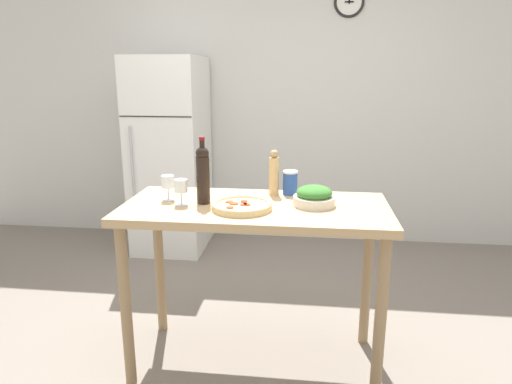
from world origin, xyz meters
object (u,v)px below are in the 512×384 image
Objects in this scene: wine_glass_far at (168,183)px; wine_bottle at (203,173)px; pepper_mill at (274,173)px; salad_bowl at (314,197)px; wine_glass_near at (181,187)px; refrigerator at (170,155)px; salt_canister at (290,183)px; homemade_pizza at (242,206)px.

wine_bottle is at bearing -10.99° from wine_glass_far.
pepper_mill is 1.17× the size of salad_bowl.
salad_bowl is (0.68, 0.07, -0.04)m from wine_glass_near.
wine_glass_near is 0.62× the size of salad_bowl.
pepper_mill is at bearing -54.35° from refrigerator.
wine_glass_near is 0.99× the size of salt_canister.
refrigerator is 1.83m from wine_glass_near.
wine_bottle is at bearing 157.79° from homemade_pizza.
homemade_pizza is at bearing -62.66° from refrigerator.
pepper_mill reaches higher than salt_canister.
pepper_mill is at bearing 29.65° from wine_glass_near.
salt_canister is at bearing 27.63° from wine_bottle.
wine_glass_far is 0.53× the size of pepper_mill.
wine_glass_near is 0.61m from salt_canister.
salt_canister is (0.44, 0.23, -0.09)m from wine_bottle.
wine_glass_far is at bearing -161.99° from pepper_mill.
refrigerator reaches higher than pepper_mill.
pepper_mill reaches higher than wine_glass_near.
wine_bottle is (0.70, -1.68, 0.22)m from refrigerator.
wine_glass_far is at bearing 178.92° from salad_bowl.
pepper_mill reaches higher than salad_bowl.
salad_bowl is (0.77, -0.01, -0.05)m from wine_glass_far.
salt_canister reaches higher than wine_glass_far.
wine_glass_far is (-0.20, 0.04, -0.07)m from wine_bottle.
refrigerator is at bearing 109.01° from wine_glass_near.
wine_glass_near is at bearing -70.99° from refrigerator.
refrigerator is 2.09m from salad_bowl.
wine_bottle is at bearing -152.37° from salt_canister.
wine_bottle is 2.59× the size of wine_glass_far.
salad_bowl is at bearing -52.50° from refrigerator.
pepper_mill is (1.05, -1.46, 0.18)m from refrigerator.
wine_glass_far is 0.77m from salad_bowl.
wine_glass_far is (0.50, -1.64, 0.15)m from refrigerator.
salad_bowl is (0.22, -0.19, -0.07)m from pepper_mill.
wine_bottle reaches higher than wine_glass_near.
wine_bottle is at bearing -177.54° from salad_bowl.
pepper_mill is at bearing 18.01° from wine_glass_far.
salad_bowl is at bearing 2.46° from wine_bottle.
wine_bottle is 1.15× the size of homemade_pizza.
pepper_mill is at bearing 66.08° from homemade_pizza.
salt_canister reaches higher than wine_glass_near.
salad_bowl is at bearing 17.38° from homemade_pizza.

